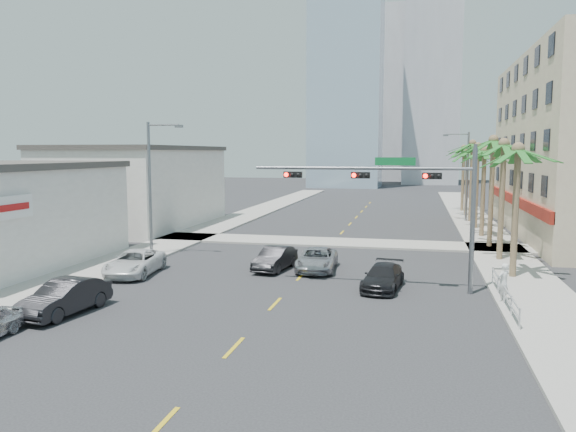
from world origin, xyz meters
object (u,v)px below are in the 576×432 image
(car_parked_far, at_px, (135,263))
(car_lane_center, at_px, (317,259))
(traffic_signal_mast, at_px, (406,191))
(car_parked_mid, at_px, (65,297))
(car_lane_right, at_px, (383,277))
(car_lane_left, at_px, (275,258))
(pedestrian, at_px, (503,282))

(car_parked_far, xyz_separation_m, car_lane_center, (9.99, 3.52, -0.04))
(traffic_signal_mast, height_order, car_parked_mid, traffic_signal_mast)
(car_lane_right, bearing_deg, traffic_signal_mast, 1.56)
(car_lane_left, relative_size, pedestrian, 2.38)
(car_parked_mid, relative_size, car_parked_far, 0.90)
(traffic_signal_mast, relative_size, pedestrian, 6.34)
(car_parked_far, relative_size, car_lane_left, 1.21)
(car_parked_mid, bearing_deg, traffic_signal_mast, 34.76)
(car_parked_mid, relative_size, car_lane_left, 1.09)
(car_parked_far, distance_m, car_lane_left, 8.15)
(car_parked_mid, xyz_separation_m, car_lane_right, (13.20, 7.65, -0.12))
(pedestrian, bearing_deg, car_lane_left, -64.26)
(car_lane_right, bearing_deg, car_parked_far, -174.37)
(traffic_signal_mast, height_order, car_lane_center, traffic_signal_mast)
(car_lane_left, bearing_deg, car_parked_far, -149.67)
(car_parked_far, bearing_deg, car_parked_mid, -89.53)
(traffic_signal_mast, distance_m, car_lane_left, 9.50)
(car_lane_left, height_order, pedestrian, pedestrian)
(car_lane_right, xyz_separation_m, pedestrian, (5.59, -1.64, 0.40))
(traffic_signal_mast, xyz_separation_m, car_parked_far, (-15.18, 0.35, -4.36))
(car_lane_left, distance_m, pedestrian, 13.19)
(car_lane_right, height_order, pedestrian, pedestrian)
(traffic_signal_mast, relative_size, car_lane_left, 2.67)
(pedestrian, bearing_deg, car_parked_far, -47.27)
(car_lane_right, bearing_deg, car_lane_left, 159.37)
(car_parked_far, bearing_deg, car_lane_right, -7.12)
(car_lane_center, bearing_deg, traffic_signal_mast, -39.97)
(car_lane_left, xyz_separation_m, pedestrian, (12.18, -5.04, 0.34))
(car_parked_far, bearing_deg, traffic_signal_mast, -7.41)
(car_lane_left, xyz_separation_m, car_lane_right, (6.59, -3.40, -0.06))
(traffic_signal_mast, relative_size, car_parked_far, 2.21)
(car_parked_far, distance_m, pedestrian, 19.79)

